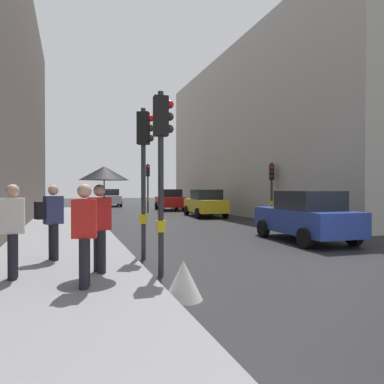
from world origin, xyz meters
The scene contains 16 objects.
ground_plane centered at (0.00, 0.00, 0.00)m, with size 120.00×120.00×0.00m, color black.
sidewalk_kerb centered at (-6.29, 6.00, 0.08)m, with size 3.40×40.00×0.16m, color gray.
building_facade_right centered at (10.59, 16.18, 5.89)m, with size 12.00×25.21×11.79m, color #B2ADA3.
traffic_light_near_left centered at (-4.27, 0.26, 2.69)m, with size 0.44×0.26×3.90m.
traffic_light_near_right centered at (-4.27, 2.10, 2.71)m, with size 0.45×0.35×3.94m.
traffic_light_mid_street centered at (4.28, 9.69, 2.24)m, with size 0.34×0.45×3.25m.
traffic_light_far_median centered at (-0.50, 19.18, 2.54)m, with size 0.25×0.43×3.69m.
car_yellow_taxi centered at (2.29, 14.48, 0.88)m, with size 2.23×4.31×1.76m.
car_blue_van centered at (1.67, 3.29, 0.88)m, with size 2.19×4.29×1.76m.
car_white_compact centered at (-2.10, 29.80, 0.88)m, with size 2.10×4.24×1.76m.
car_red_sedan centered at (1.92, 21.71, 0.88)m, with size 2.23×4.31×1.76m.
pedestrian_with_umbrella centered at (-5.48, 0.32, 1.84)m, with size 1.00×1.00×2.14m.
pedestrian_with_grey_backpack centered at (-6.52, 1.92, 1.16)m, with size 0.66×0.47×1.77m.
pedestrian_with_black_backpack centered at (-7.17, 0.30, 1.16)m, with size 0.60×0.36×1.77m.
pedestrian_in_red_jacket centered at (-5.88, -0.74, 1.13)m, with size 0.44×0.36×1.77m.
warning_sign_triangle centered at (-4.34, -1.45, 0.33)m, with size 0.64×0.64×0.65m, color silver.
Camera 1 is at (-6.14, -7.04, 1.86)m, focal length 33.17 mm.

